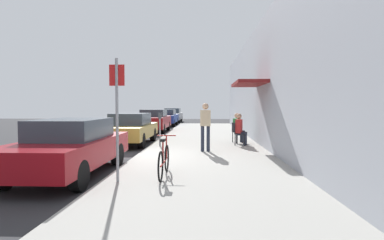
{
  "coord_description": "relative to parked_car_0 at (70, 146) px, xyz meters",
  "views": [
    {
      "loc": [
        2.23,
        -9.67,
        1.74
      ],
      "look_at": [
        1.48,
        8.42,
        0.88
      ],
      "focal_mm": 28.57,
      "sensor_mm": 36.0,
      "label": 1
    }
  ],
  "objects": [
    {
      "name": "ground_plane",
      "position": [
        1.1,
        2.26,
        -0.72
      ],
      "size": [
        60.0,
        60.0,
        0.0
      ],
      "primitive_type": "plane",
      "color": "#2D2D30"
    },
    {
      "name": "pedestrian_standing",
      "position": [
        3.36,
        3.3,
        0.4
      ],
      "size": [
        0.36,
        0.22,
        1.7
      ],
      "color": "#232838",
      "rests_on": "sidewalk_slab"
    },
    {
      "name": "parked_car_2",
      "position": [
        0.0,
        12.41,
        0.04
      ],
      "size": [
        1.8,
        4.4,
        1.48
      ],
      "color": "maroon",
      "rests_on": "ground_plane"
    },
    {
      "name": "building_facade",
      "position": [
        5.74,
        4.27,
        1.88
      ],
      "size": [
        1.4,
        32.0,
        5.2
      ],
      "color": "#999EA8",
      "rests_on": "ground_plane"
    },
    {
      "name": "parking_meter",
      "position": [
        1.55,
        4.68,
        0.16
      ],
      "size": [
        0.12,
        0.1,
        1.32
      ],
      "color": "slate",
      "rests_on": "sidewalk_slab"
    },
    {
      "name": "bicycle_0",
      "position": [
        2.41,
        -0.53,
        -0.24
      ],
      "size": [
        0.46,
        1.71,
        0.9
      ],
      "color": "black",
      "rests_on": "sidewalk_slab"
    },
    {
      "name": "seated_patron_0",
      "position": [
        4.79,
        5.11,
        0.09
      ],
      "size": [
        0.51,
        0.47,
        1.29
      ],
      "color": "#232838",
      "rests_on": "sidewalk_slab"
    },
    {
      "name": "parked_car_4",
      "position": [
        0.0,
        24.23,
        0.03
      ],
      "size": [
        1.8,
        4.4,
        1.45
      ],
      "color": "#B7B7BC",
      "rests_on": "ground_plane"
    },
    {
      "name": "cafe_chair_1",
      "position": [
        4.74,
        5.9,
        -0.1
      ],
      "size": [
        0.56,
        0.56,
        0.87
      ],
      "color": "black",
      "rests_on": "sidewalk_slab"
    },
    {
      "name": "sidewalk_slab",
      "position": [
        3.35,
        4.26,
        -0.66
      ],
      "size": [
        4.5,
        32.0,
        0.12
      ],
      "primitive_type": "cube",
      "color": "#9E9B93",
      "rests_on": "ground_plane"
    },
    {
      "name": "cafe_chair_0",
      "position": [
        4.74,
        5.13,
        -0.1
      ],
      "size": [
        0.56,
        0.56,
        0.87
      ],
      "color": "black",
      "rests_on": "sidewalk_slab"
    },
    {
      "name": "parked_car_3",
      "position": [
        0.0,
        18.77,
        0.0
      ],
      "size": [
        1.8,
        4.4,
        1.4
      ],
      "color": "navy",
      "rests_on": "ground_plane"
    },
    {
      "name": "parked_car_0",
      "position": [
        0.0,
        0.0,
        0.0
      ],
      "size": [
        1.8,
        4.4,
        1.4
      ],
      "color": "maroon",
      "rests_on": "ground_plane"
    },
    {
      "name": "street_sign",
      "position": [
        1.5,
        -1.08,
        0.92
      ],
      "size": [
        0.32,
        0.06,
        2.6
      ],
      "color": "gray",
      "rests_on": "sidewalk_slab"
    },
    {
      "name": "parked_car_1",
      "position": [
        0.0,
        6.13,
        -0.01
      ],
      "size": [
        1.8,
        4.4,
        1.39
      ],
      "color": "#A58433",
      "rests_on": "ground_plane"
    },
    {
      "name": "seated_patron_1",
      "position": [
        4.79,
        5.92,
        0.09
      ],
      "size": [
        0.51,
        0.47,
        1.29
      ],
      "color": "#232838",
      "rests_on": "sidewalk_slab"
    }
  ]
}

